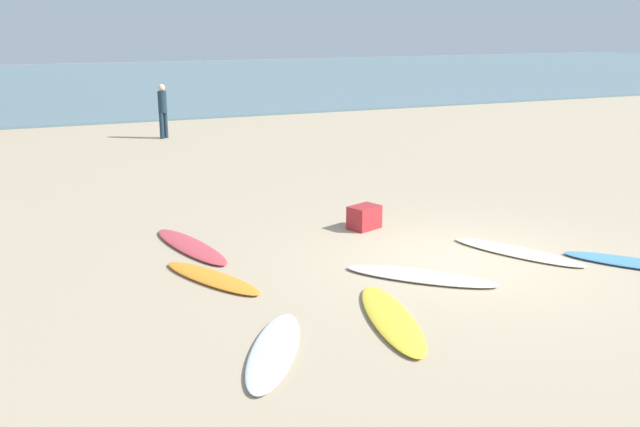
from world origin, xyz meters
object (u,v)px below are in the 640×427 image
surfboard_5 (212,278)px  beachgoer_near (163,108)px  surfboard_2 (191,246)px  surfboard_0 (517,252)px  surfboard_6 (421,276)px  surfboard_1 (274,350)px  beach_cooler (364,217)px  surfboard_3 (631,262)px  surfboard_4 (392,319)px

surfboard_5 → beachgoer_near: (1.99, 13.45, 0.94)m
surfboard_2 → beachgoer_near: 12.01m
surfboard_0 → beachgoer_near: 14.56m
surfboard_5 → surfboard_6: size_ratio=0.89×
surfboard_1 → beachgoer_near: bearing=112.2°
surfboard_6 → beach_cooler: bearing=-144.6°
surfboard_6 → beachgoer_near: (-0.87, 14.61, 0.94)m
surfboard_0 → surfboard_3: (1.30, -1.14, 0.00)m
surfboard_2 → beachgoer_near: (1.92, 11.82, 0.94)m
surfboard_0 → surfboard_6: 2.10m
surfboard_3 → surfboard_5: size_ratio=1.01×
surfboard_0 → surfboard_1: (-4.90, -1.84, 0.01)m
surfboard_0 → surfboard_1: size_ratio=1.09×
surfboard_2 → surfboard_4: surfboard_4 is taller
surfboard_3 → surfboard_4: (-4.52, -0.44, 0.00)m
surfboard_6 → beachgoer_near: size_ratio=1.31×
surfboard_5 → beachgoer_near: beachgoer_near is taller
surfboard_4 → surfboard_6: 1.67m
surfboard_3 → beachgoer_near: (-4.24, 15.38, 0.94)m
surfboard_0 → surfboard_4: 3.58m
surfboard_1 → beach_cooler: size_ratio=3.79×
surfboard_5 → surfboard_6: (2.87, -1.16, 0.00)m
surfboard_4 → beach_cooler: bearing=-98.8°
surfboard_2 → beach_cooler: size_ratio=4.35×
beachgoer_near → surfboard_2: bearing=41.2°
surfboard_0 → beachgoer_near: beachgoer_near is taller
beach_cooler → surfboard_6: bearing=-98.8°
surfboard_1 → surfboard_2: 4.25m
surfboard_0 → surfboard_2: surfboard_2 is taller
surfboard_5 → surfboard_0: bearing=146.5°
surfboard_2 → surfboard_6: (2.80, -2.79, 0.00)m
beachgoer_near → surfboard_1: bearing=43.5°
beachgoer_near → beach_cooler: beachgoer_near is taller
surfboard_5 → surfboard_4: bearing=101.5°
beachgoer_near → surfboard_0: bearing=62.1°
surfboard_0 → surfboard_2: bearing=-52.6°
surfboard_2 → surfboard_4: bearing=-79.8°
surfboard_0 → surfboard_4: size_ratio=1.00×
beach_cooler → beachgoer_near: bearing=96.2°
surfboard_1 → surfboard_5: (-0.03, 2.62, -0.00)m
surfboard_2 → surfboard_6: size_ratio=1.05×
surfboard_5 → surfboard_3: bearing=138.3°
surfboard_3 → surfboard_6: bearing=129.5°
surfboard_1 → beach_cooler: beach_cooler is taller
surfboard_3 → surfboard_5: bearing=125.2°
surfboard_2 → beach_cooler: beach_cooler is taller
surfboard_0 → surfboard_4: bearing=-0.1°
surfboard_1 → beachgoer_near: size_ratio=1.20×
surfboard_2 → surfboard_6: 3.95m
surfboard_0 → surfboard_5: (-4.93, 0.78, 0.00)m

